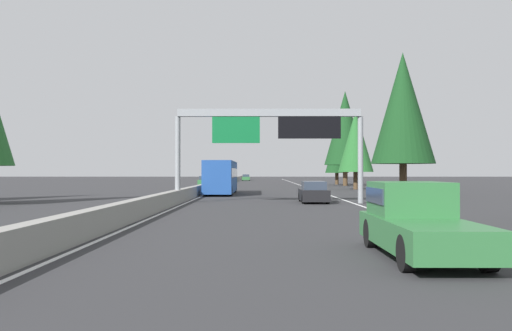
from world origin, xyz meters
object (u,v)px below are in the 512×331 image
conifer_right_mid (356,141)px  oncoming_near (205,181)px  bus_far_left (221,176)px  conifer_right_far (345,128)px  conifer_right_distant (337,152)px  pickup_far_right (417,220)px  sedan_far_center (246,178)px  sign_gantry_overhead (272,128)px  sedan_mid_center (313,193)px  conifer_right_near (403,108)px

conifer_right_mid → oncoming_near: bearing=52.5°
bus_far_left → conifer_right_far: 34.87m
conifer_right_far → conifer_right_distant: 8.29m
conifer_right_far → conifer_right_mid: bearing=175.2°
bus_far_left → conifer_right_far: bearing=-28.9°
pickup_far_right → oncoming_near: bearing=10.5°
conifer_right_distant → sedan_far_center: bearing=23.5°
conifer_right_far → oncoming_near: bearing=93.9°
sedan_far_center → conifer_right_mid: conifer_right_mid is taller
sign_gantry_overhead → sedan_mid_center: (0.81, -2.90, -4.37)m
pickup_far_right → oncoming_near: (65.29, 12.07, -0.23)m
pickup_far_right → sedan_far_center: (110.80, 7.19, -0.23)m
sign_gantry_overhead → conifer_right_far: (44.43, -12.07, 3.62)m
sign_gantry_overhead → sedan_mid_center: bearing=-74.3°
sedan_mid_center → conifer_right_mid: 28.72m
sedan_mid_center → oncoming_near: 43.81m
oncoming_near → conifer_right_far: conifer_right_far is taller
sign_gantry_overhead → oncoming_near: 44.14m
conifer_right_far → bus_far_left: bearing=151.1°
sedan_mid_center → conifer_right_far: 45.28m
sign_gantry_overhead → bus_far_left: size_ratio=1.10×
sedan_mid_center → sedan_far_center: (87.71, 6.89, 0.00)m
sedan_mid_center → conifer_right_distant: bearing=-10.0°
sign_gantry_overhead → bus_far_left: 15.54m
sign_gantry_overhead → sedan_far_center: 88.72m
bus_far_left → conifer_right_mid: 20.66m
pickup_far_right → conifer_right_mid: conifer_right_mid is taller
sedan_far_center → conifer_right_far: bearing=-160.0°
pickup_far_right → oncoming_near: pickup_far_right is taller
conifer_right_mid → conifer_right_far: size_ratio=0.67×
bus_far_left → oncoming_near: bearing=8.9°
pickup_far_right → conifer_right_distant: size_ratio=0.64×
sign_gantry_overhead → oncoming_near: size_ratio=2.88×
bus_far_left → conifer_right_far: conifer_right_far is taller
bus_far_left → oncoming_near: size_ratio=2.61×
conifer_right_distant → conifer_right_near: bearing=-179.6°
bus_far_left → oncoming_near: bus_far_left is taller
sedan_far_center → conifer_right_mid: size_ratio=0.46×
sedan_far_center → conifer_right_near: bearing=-168.0°
sedan_mid_center → sign_gantry_overhead: bearing=105.7°
sign_gantry_overhead → conifer_right_far: 46.19m
sign_gantry_overhead → sedan_far_center: size_ratio=2.88×
sign_gantry_overhead → pickup_far_right: (-22.28, -3.19, -4.14)m
oncoming_near → sedan_mid_center: bearing=15.6°
pickup_far_right → bus_far_left: 37.58m
sedan_far_center → conifer_right_near: size_ratio=0.34×
bus_far_left → conifer_right_near: 17.83m
pickup_far_right → conifer_right_near: (34.66, -8.96, 6.96)m
conifer_right_near → conifer_right_distant: conifer_right_near is taller
sedan_mid_center → conifer_right_distant: 52.18m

